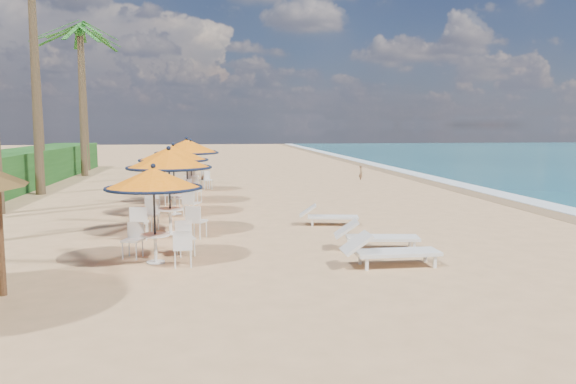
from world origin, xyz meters
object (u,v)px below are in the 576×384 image
(station_4, at_px, (192,153))
(lounger_mid, at_px, (374,236))
(lounger_near, at_px, (387,250))
(lounger_far, at_px, (327,215))
(station_1, at_px, (168,170))
(station_0, at_px, (156,190))
(station_2, at_px, (173,162))
(station_3, at_px, (186,155))

(station_4, distance_m, lounger_mid, 14.50)
(station_4, height_order, lounger_near, station_4)
(lounger_mid, bearing_deg, lounger_far, 106.43)
(station_1, xyz_separation_m, lounger_near, (5.04, -4.45, -1.49))
(station_0, xyz_separation_m, station_2, (-0.03, 6.97, 0.18))
(station_1, xyz_separation_m, station_3, (0.26, 6.63, 0.09))
(station_2, height_order, lounger_far, station_2)
(station_1, relative_size, station_3, 0.95)
(station_4, bearing_deg, lounger_mid, -70.30)
(station_3, relative_size, lounger_near, 1.22)
(station_0, distance_m, station_3, 9.99)
(station_3, bearing_deg, station_1, -92.25)
(station_0, distance_m, lounger_mid, 5.47)
(station_2, relative_size, lounger_far, 1.32)
(lounger_mid, height_order, lounger_far, lounger_mid)
(station_2, bearing_deg, station_0, -89.75)
(station_3, bearing_deg, station_0, -91.69)
(lounger_mid, bearing_deg, station_2, 139.03)
(station_1, bearing_deg, station_3, 87.75)
(station_2, bearing_deg, station_3, 83.85)
(station_4, bearing_deg, station_3, -91.61)
(station_1, bearing_deg, lounger_near, -41.45)
(station_1, xyz_separation_m, lounger_far, (4.79, 0.82, -1.54))
(station_0, relative_size, lounger_near, 1.04)
(station_1, distance_m, lounger_mid, 6.10)
(station_2, distance_m, lounger_mid, 8.42)
(station_1, xyz_separation_m, station_2, (-0.06, 3.62, -0.01))
(station_0, bearing_deg, lounger_mid, 6.52)
(station_4, xyz_separation_m, lounger_mid, (4.86, -13.58, -1.46))
(station_0, height_order, station_3, station_3)
(station_4, bearing_deg, lounger_near, -73.03)
(station_0, height_order, lounger_near, station_0)
(station_0, bearing_deg, lounger_far, 40.84)
(station_4, relative_size, lounger_far, 1.30)
(station_4, height_order, lounger_mid, station_4)
(lounger_mid, bearing_deg, lounger_near, -87.37)
(station_2, bearing_deg, lounger_mid, -50.21)
(station_2, height_order, lounger_mid, station_2)
(station_0, distance_m, station_4, 14.19)
(station_4, bearing_deg, lounger_far, -66.22)
(station_0, bearing_deg, station_2, 90.25)
(station_3, distance_m, lounger_mid, 10.74)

